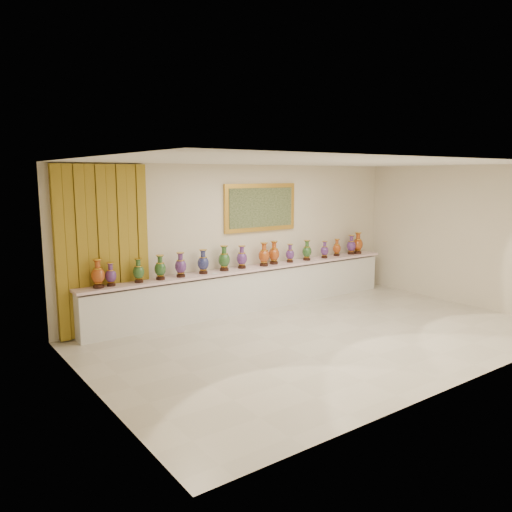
{
  "coord_description": "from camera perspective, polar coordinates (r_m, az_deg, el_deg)",
  "views": [
    {
      "loc": [
        -5.88,
        -6.04,
        2.79
      ],
      "look_at": [
        -0.29,
        1.7,
        1.24
      ],
      "focal_mm": 35.0,
      "sensor_mm": 36.0,
      "label": 1
    }
  ],
  "objects": [
    {
      "name": "vase_15",
      "position": [
        12.35,
        11.56,
        1.34
      ],
      "size": [
        0.28,
        0.28,
        0.52
      ],
      "rotation": [
        0.0,
        0.0,
        -0.16
      ],
      "color": "black",
      "rests_on": "counter"
    },
    {
      "name": "vase_0",
      "position": [
        8.83,
        -17.61,
        -2.08
      ],
      "size": [
        0.29,
        0.29,
        0.5
      ],
      "rotation": [
        0.0,
        0.0,
        -0.31
      ],
      "color": "black",
      "rests_on": "counter"
    },
    {
      "name": "vase_14",
      "position": [
        12.23,
        10.83,
        1.17
      ],
      "size": [
        0.26,
        0.26,
        0.46
      ],
      "rotation": [
        0.0,
        0.0,
        0.23
      ],
      "color": "black",
      "rests_on": "counter"
    },
    {
      "name": "counter",
      "position": [
        10.45,
        -0.55,
        -3.78
      ],
      "size": [
        7.28,
        0.48,
        0.9
      ],
      "color": "white",
      "rests_on": "ground"
    },
    {
      "name": "room",
      "position": [
        9.21,
        -13.91,
        1.54
      ],
      "size": [
        8.0,
        8.0,
        8.0
      ],
      "color": "beige",
      "rests_on": "ground"
    },
    {
      "name": "vase_3",
      "position": [
        9.25,
        -10.89,
        -1.42
      ],
      "size": [
        0.26,
        0.26,
        0.46
      ],
      "rotation": [
        0.0,
        0.0,
        -0.29
      ],
      "color": "black",
      "rests_on": "counter"
    },
    {
      "name": "label_card",
      "position": [
        9.71,
        -4.76,
        -2.0
      ],
      "size": [
        0.1,
        0.06,
        0.0
      ],
      "primitive_type": "cube",
      "color": "white",
      "rests_on": "counter"
    },
    {
      "name": "vase_10",
      "position": [
        10.93,
        3.91,
        0.22
      ],
      "size": [
        0.19,
        0.19,
        0.4
      ],
      "rotation": [
        0.0,
        0.0,
        0.02
      ],
      "color": "black",
      "rests_on": "counter"
    },
    {
      "name": "vase_12",
      "position": [
        11.56,
        7.84,
        0.63
      ],
      "size": [
        0.24,
        0.24,
        0.39
      ],
      "rotation": [
        0.0,
        0.0,
        -0.39
      ],
      "color": "black",
      "rests_on": "counter"
    },
    {
      "name": "vase_7",
      "position": [
        10.2,
        -1.63,
        -0.24
      ],
      "size": [
        0.22,
        0.22,
        0.47
      ],
      "rotation": [
        0.0,
        0.0,
        0.02
      ],
      "color": "black",
      "rests_on": "counter"
    },
    {
      "name": "vase_6",
      "position": [
        9.95,
        -3.66,
        -0.39
      ],
      "size": [
        0.29,
        0.29,
        0.51
      ],
      "rotation": [
        0.0,
        0.0,
        -0.27
      ],
      "color": "black",
      "rests_on": "counter"
    },
    {
      "name": "vase_4",
      "position": [
        9.43,
        -8.61,
        -1.13
      ],
      "size": [
        0.24,
        0.24,
        0.47
      ],
      "rotation": [
        0.0,
        0.0,
        -0.1
      ],
      "color": "black",
      "rests_on": "counter"
    },
    {
      "name": "vase_11",
      "position": [
        11.21,
        5.84,
        0.54
      ],
      "size": [
        0.27,
        0.27,
        0.45
      ],
      "rotation": [
        0.0,
        0.0,
        -0.39
      ],
      "color": "black",
      "rests_on": "counter"
    },
    {
      "name": "vase_9",
      "position": [
        10.68,
        2.07,
        0.26
      ],
      "size": [
        0.29,
        0.29,
        0.5
      ],
      "rotation": [
        0.0,
        0.0,
        0.33
      ],
      "color": "black",
      "rests_on": "counter"
    },
    {
      "name": "vase_8",
      "position": [
        10.45,
        0.92,
        0.06
      ],
      "size": [
        0.26,
        0.26,
        0.5
      ],
      "rotation": [
        0.0,
        0.0,
        -0.16
      ],
      "color": "black",
      "rests_on": "counter"
    },
    {
      "name": "vase_13",
      "position": [
        11.93,
        9.22,
        0.88
      ],
      "size": [
        0.2,
        0.2,
        0.4
      ],
      "rotation": [
        0.0,
        0.0,
        0.06
      ],
      "color": "black",
      "rests_on": "counter"
    },
    {
      "name": "vase_1",
      "position": [
        8.93,
        -16.26,
        -2.15
      ],
      "size": [
        0.22,
        0.22,
        0.41
      ],
      "rotation": [
        0.0,
        0.0,
        -0.17
      ],
      "color": "black",
      "rests_on": "counter"
    },
    {
      "name": "vase_5",
      "position": [
        9.68,
        -6.06,
        -0.79
      ],
      "size": [
        0.27,
        0.27,
        0.47
      ],
      "rotation": [
        0.0,
        0.0,
        0.3
      ],
      "color": "black",
      "rests_on": "counter"
    },
    {
      "name": "ground",
      "position": [
        8.88,
        8.06,
        -9.17
      ],
      "size": [
        8.0,
        8.0,
        0.0
      ],
      "primitive_type": "plane",
      "color": "beige",
      "rests_on": "ground"
    },
    {
      "name": "vase_2",
      "position": [
        9.09,
        -13.27,
        -1.76
      ],
      "size": [
        0.21,
        0.21,
        0.43
      ],
      "rotation": [
        0.0,
        0.0,
        0.05
      ],
      "color": "black",
      "rests_on": "counter"
    }
  ]
}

